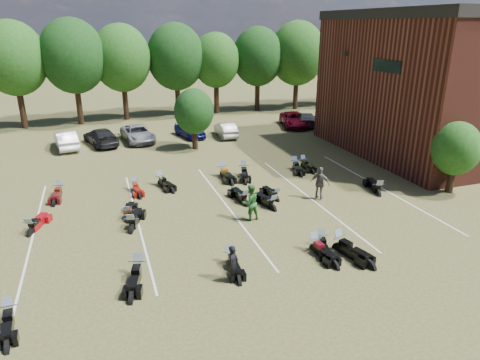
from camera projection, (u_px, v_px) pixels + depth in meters
name	position (u px, v px, depth m)	size (l,w,h in m)	color
ground	(301.00, 223.00, 22.12)	(160.00, 160.00, 0.00)	brown
car_1	(66.00, 140.00, 35.07)	(1.54, 4.41, 1.45)	silver
car_2	(138.00, 134.00, 37.22)	(2.29, 4.96, 1.38)	gray
car_3	(101.00, 137.00, 36.14)	(1.97, 4.85, 1.41)	black
car_4	(190.00, 129.00, 38.71)	(1.64, 4.07, 1.39)	navy
car_5	(226.00, 130.00, 38.86)	(1.37, 3.94, 1.30)	#A3A29E
car_6	(294.00, 120.00, 42.59)	(2.34, 5.07, 1.41)	#540415
car_7	(307.00, 119.00, 42.99)	(1.83, 4.50, 1.31)	#353439
person_black	(233.00, 264.00, 16.86)	(0.57, 0.37, 1.55)	black
person_green	(250.00, 202.00, 22.14)	(0.95, 0.74, 1.95)	#235E23
person_grey	(320.00, 183.00, 24.82)	(1.15, 0.48, 1.96)	#544D48
motorcycle_0	(11.00, 320.00, 14.84)	(0.68, 2.13, 1.19)	black
motorcycle_1	(231.00, 263.00, 18.37)	(0.67, 2.10, 1.17)	black
motorcycle_2	(139.00, 275.00, 17.49)	(0.75, 2.37, 1.32)	black
motorcycle_3	(321.00, 246.00, 19.83)	(0.64, 2.01, 1.12)	black
motorcycle_4	(339.00, 250.00, 19.42)	(0.79, 2.47, 1.38)	black
motorcycle_5	(314.00, 251.00, 19.39)	(0.70, 2.19, 1.22)	black
motorcycle_7	(32.00, 234.00, 20.88)	(0.73, 2.29, 1.27)	maroon
motorcycle_8	(128.00, 221.00, 22.32)	(0.70, 2.19, 1.22)	black
motorcycle_9	(132.00, 231.00, 21.20)	(0.79, 2.48, 1.38)	black
motorcycle_10	(245.00, 205.00, 24.28)	(0.77, 2.41, 1.35)	black
motorcycle_11	(272.00, 210.00, 23.65)	(0.74, 2.32, 1.30)	black
motorcycle_12	(276.00, 200.00, 24.92)	(0.65, 2.03, 1.13)	black
motorcycle_13	(378.00, 195.00, 25.71)	(0.78, 2.45, 1.37)	black
motorcycle_14	(60.00, 195.00, 25.73)	(0.71, 2.23, 1.24)	#43090E
motorcycle_15	(135.00, 190.00, 26.50)	(0.66, 2.06, 1.15)	maroon
motorcycle_16	(161.00, 185.00, 27.33)	(0.71, 2.24, 1.25)	black
motorcycle_17	(223.00, 176.00, 28.95)	(0.79, 2.49, 1.39)	black
motorcycle_18	(244.00, 175.00, 29.14)	(0.78, 2.43, 1.36)	black
motorcycle_19	(303.00, 167.00, 30.79)	(0.68, 2.13, 1.19)	black
motorcycle_20	(294.00, 169.00, 30.36)	(0.71, 2.23, 1.24)	black
tree_line	(173.00, 58.00, 45.46)	(56.00, 6.00, 9.79)	black
young_tree_near_building	(456.00, 149.00, 25.23)	(2.80, 2.80, 4.16)	black
young_tree_midfield	(194.00, 111.00, 34.25)	(3.20, 3.20, 4.70)	black
parking_lines	(229.00, 208.00, 23.89)	(20.10, 14.00, 0.01)	silver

